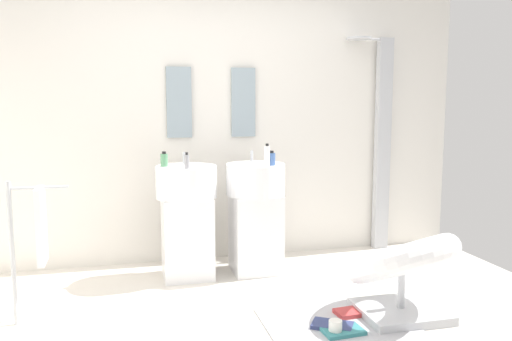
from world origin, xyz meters
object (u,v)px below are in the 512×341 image
Objects in this scene: magazine_navy at (332,325)px; soap_bottle_white at (267,156)px; soap_bottle_green at (164,160)px; pedestal_sink_left at (187,217)px; coffee_mug at (335,327)px; soap_bottle_blue at (272,159)px; magazine_red at (357,312)px; soap_bottle_grey at (187,161)px; magazine_teal at (343,331)px; lounge_chair at (402,266)px; shower_column at (381,140)px; towel_rack at (36,229)px; pedestal_sink_right at (256,213)px.

soap_bottle_white is (-0.14, 1.09, 0.99)m from magazine_navy.
pedestal_sink_left is at bearing -1.61° from soap_bottle_green.
coffee_mug is 1.53m from soap_bottle_blue.
soap_bottle_grey is at bearing 133.70° from magazine_red.
soap_bottle_white is (-0.38, 0.92, 0.99)m from magazine_red.
soap_bottle_green reaches higher than magazine_teal.
lounge_chair is at bearing -41.95° from pedestal_sink_left.
soap_bottle_blue is at bearing 93.27° from coffee_mug.
pedestal_sink_left reaches higher than magazine_teal.
soap_bottle_white is (0.65, 0.02, 0.03)m from soap_bottle_grey.
magazine_teal is 0.86× the size of magazine_red.
coffee_mug is (-0.05, -0.01, 0.03)m from magazine_teal.
magazine_red is at bearing 46.09° from magazine_teal.
lounge_chair is 11.38× the size of coffee_mug.
soap_bottle_grey is (-1.03, 0.90, 0.96)m from magazine_red.
towel_rack is (-3.00, -1.09, -0.45)m from shower_column.
pedestal_sink_right reaches higher than coffee_mug.
soap_bottle_grey reaches higher than magazine_navy.
soap_bottle_grey is 1.06× the size of soap_bottle_blue.
pedestal_sink_right is 1.38m from lounge_chair.
shower_column is 11.32× the size of soap_bottle_white.
shower_column is 2.05m from magazine_red.
soap_bottle_white is (-0.12, 1.19, 0.96)m from coffee_mug.
magazine_red is (0.24, 0.16, 0.00)m from magazine_navy.
magazine_navy is 0.11m from coffee_mug.
soap_bottle_grey is 0.70× the size of soap_bottle_white.
pedestal_sink_right is 4.05× the size of magazine_teal.
soap_bottle_white is at bearing 1.64° from soap_bottle_grey.
towel_rack reaches higher than magazine_teal.
towel_rack reaches higher than magazine_navy.
soap_bottle_green is (-0.86, 0.14, 0.00)m from soap_bottle_blue.
coffee_mug is at bearing -20.32° from towel_rack.
soap_bottle_blue is 0.87m from soap_bottle_green.
pedestal_sink_right is 0.53m from soap_bottle_white.
towel_rack is (-2.35, 0.49, 0.28)m from lounge_chair.
soap_bottle_white reaches higher than soap_bottle_green.
towel_rack is at bearing -164.82° from magazine_navy.
shower_column reaches higher than pedestal_sink_right.
soap_bottle_green reaches higher than pedestal_sink_right.
soap_bottle_white is (1.69, 0.52, 0.38)m from towel_rack.
pedestal_sink_right is at bearing -0.37° from soap_bottle_green.
magazine_teal is 1.40× the size of soap_bottle_white.
lounge_chair is 1.38m from soap_bottle_white.
soap_bottle_grey is at bearing -163.10° from pedestal_sink_right.
soap_bottle_green is (-1.19, 1.09, 0.96)m from magazine_red.
soap_bottle_blue is at bearing 127.18° from magazine_navy.
soap_bottle_green is at bearing 132.47° from magazine_red.
towel_rack is 2.06m from magazine_teal.
magazine_navy is at bearing 77.52° from coffee_mug.
coffee_mug is 0.71× the size of soap_bottle_grey.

